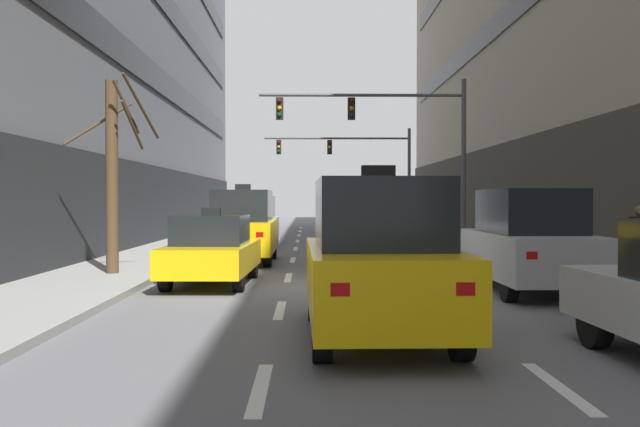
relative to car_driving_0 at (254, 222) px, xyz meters
name	(u,v)px	position (x,y,z in m)	size (l,w,h in m)	color
ground_plane	(356,288)	(3.17, -12.63, -1.02)	(120.00, 120.00, 0.00)	slate
sidewalk_left	(75,285)	(-2.85, -12.63, -0.95)	(2.96, 80.00, 0.14)	gray
sidewalk_right	(633,284)	(9.19, -12.63, -0.95)	(2.96, 80.00, 0.14)	gray
lane_stripe_l1_s2	(260,388)	(1.65, -20.63, -1.02)	(0.16, 2.00, 0.01)	silver
lane_stripe_l1_s3	(280,310)	(1.65, -15.63, -1.02)	(0.16, 2.00, 0.01)	silver
lane_stripe_l1_s4	(288,277)	(1.65, -10.63, -1.02)	(0.16, 2.00, 0.01)	silver
lane_stripe_l1_s5	(293,260)	(1.65, -5.63, -1.02)	(0.16, 2.00, 0.01)	silver
lane_stripe_l1_s6	(296,249)	(1.65, -0.63, -1.02)	(0.16, 2.00, 0.01)	silver
lane_stripe_l1_s7	(298,241)	(1.65, 4.37, -1.02)	(0.16, 2.00, 0.01)	silver
lane_stripe_l1_s8	(299,235)	(1.65, 9.37, -1.02)	(0.16, 2.00, 0.01)	silver
lane_stripe_l1_s9	(300,231)	(1.65, 14.37, -1.02)	(0.16, 2.00, 0.01)	silver
lane_stripe_l1_s10	(301,228)	(1.65, 19.37, -1.02)	(0.16, 2.00, 0.01)	silver
lane_stripe_l2_s2	(559,387)	(4.68, -20.63, -1.02)	(0.16, 2.00, 0.01)	silver
lane_stripe_l2_s3	(455,309)	(4.68, -15.63, -1.02)	(0.16, 2.00, 0.01)	silver
lane_stripe_l2_s4	(412,277)	(4.68, -10.63, -1.02)	(0.16, 2.00, 0.01)	silver
lane_stripe_l2_s5	(389,260)	(4.68, -5.63, -1.02)	(0.16, 2.00, 0.01)	silver
lane_stripe_l2_s6	(374,249)	(4.68, -0.63, -1.02)	(0.16, 2.00, 0.01)	silver
lane_stripe_l2_s7	(364,241)	(4.68, 4.37, -1.02)	(0.16, 2.00, 0.01)	silver
lane_stripe_l2_s8	(356,235)	(4.68, 9.37, -1.02)	(0.16, 2.00, 0.01)	silver
lane_stripe_l2_s9	(350,231)	(4.68, 14.37, -1.02)	(0.16, 2.00, 0.01)	silver
lane_stripe_l2_s10	(346,228)	(4.68, 19.37, -1.02)	(0.16, 2.00, 0.01)	silver
car_driving_0	(254,222)	(0.00, 0.00, 0.00)	(1.80, 4.25, 2.05)	black
taxi_driving_1	(378,259)	(3.10, -18.11, 0.07)	(1.96, 4.54, 2.37)	black
taxi_driving_2	(243,227)	(0.18, -6.64, 0.07)	(1.89, 4.51, 2.37)	black
taxi_driving_3	(212,250)	(0.00, -12.02, -0.25)	(1.88, 4.21, 1.73)	black
car_parked_1	(529,241)	(6.66, -13.40, 0.03)	(1.84, 4.37, 2.11)	black
traffic_signal_0	(393,129)	(5.40, -0.86, 3.57)	(7.94, 0.35, 6.38)	#4C4C51
traffic_signal_1	(357,158)	(5.04, 13.61, 3.32)	(8.64, 0.35, 5.97)	#4C4C51
street_tree_0	(113,172)	(-2.54, -10.81, 1.54)	(2.27, 2.27, 4.63)	#4C3823
pedestrian_0	(640,242)	(8.51, -14.35, 0.07)	(0.32, 0.49, 1.65)	black
pedestrian_1	(536,227)	(9.12, -6.39, 0.05)	(0.48, 0.34, 1.62)	#383D59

